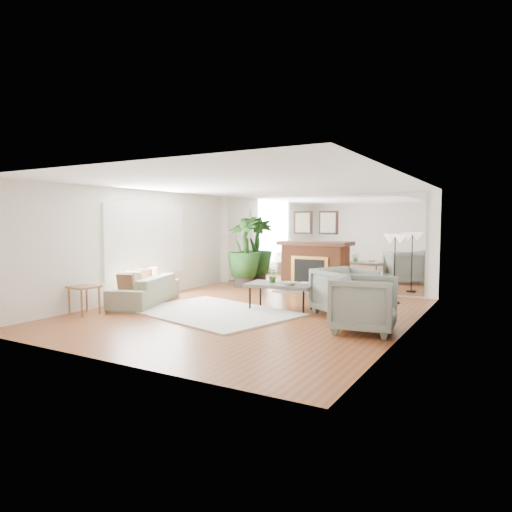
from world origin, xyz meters
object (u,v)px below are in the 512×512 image
Objects in this scene: armchair_back at (344,292)px; side_table at (84,290)px; coffee_table at (281,286)px; sofa at (145,290)px; fireplace at (312,266)px; potted_ficus at (244,249)px; armchair_front at (364,304)px; floor_lamp at (395,244)px.

armchair_back is 4.98m from side_table.
sofa is at bearing -163.27° from coffee_table.
fireplace reaches higher than potted_ficus.
armchair_back is (1.28, 0.14, -0.04)m from coffee_table.
coffee_table is 1.43× the size of armchair_front.
fireplace is 4.33m from armchair_front.
floor_lamp reaches higher than armchair_front.
armchair_back is at bearing 84.08° from sofa.
sofa is 1.38× the size of floor_lamp.
armchair_back is 0.52× the size of potted_ficus.
potted_ficus is (0.70, 4.73, 0.56)m from side_table.
armchair_back reaches higher than side_table.
armchair_back is at bearing -107.26° from floor_lamp.
sofa is 5.50m from floor_lamp.
fireplace reaches higher than side_table.
side_table reaches higher than coffee_table.
floor_lamp is at bearing -4.29° from armchair_front.
floor_lamp is (0.54, 1.72, 0.84)m from armchair_back.
sofa is 3.76× the size of side_table.
side_table is (-5.06, -1.30, 0.01)m from armchair_front.
armchair_front is at bearing -26.28° from coffee_table.
fireplace is 1.36× the size of floor_lamp.
potted_ficus is (-4.36, 3.43, 0.57)m from armchair_front.
armchair_front is at bearing 14.44° from side_table.
armchair_front reaches higher than side_table.
sofa is 2.08× the size of armchair_front.
potted_ficus is (0.50, 3.30, 0.72)m from sofa.
side_table is at bearing 96.46° from armchair_front.
potted_ficus reaches higher than armchair_front.
coffee_table is (0.41, -2.60, -0.17)m from fireplace.
armchair_front is at bearing -115.84° from armchair_back.
coffee_table is at bearing -81.03° from fireplace.
potted_ficus is at bearing 134.03° from coffee_table.
coffee_table is at bearing -45.97° from potted_ficus.
floor_lamp reaches higher than coffee_table.
coffee_table is 0.75× the size of potted_ficus.
fireplace is 0.99× the size of sofa.
sofa is at bearing 82.04° from side_table.
sofa is (-2.45, -3.46, -0.36)m from fireplace.
fireplace is at bearing 66.04° from armchair_back.
floor_lamp is at bearing 40.39° from side_table.
fireplace is at bearing 161.56° from floor_lamp.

